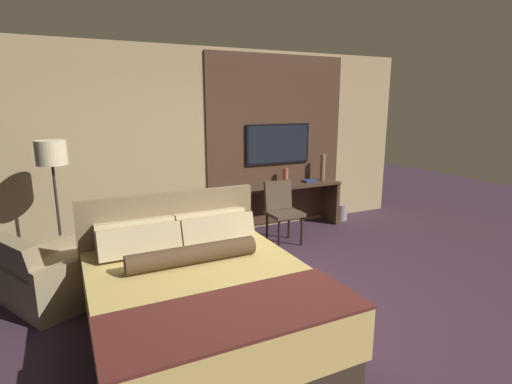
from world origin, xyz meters
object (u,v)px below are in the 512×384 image
Objects in this scene: desk at (283,198)px; tv at (278,144)px; floor_lamp at (52,163)px; waste_bin at (341,212)px; desk_chair at (281,206)px; bed at (201,299)px; book at (309,181)px; vase_tall at (323,167)px; vase_short at (286,176)px; armchair_by_window at (54,279)px.

desk is 0.88m from tv.
floor_lamp is 5.71× the size of waste_bin.
desk_chair is at bearing -4.49° from floor_lamp.
book is (2.68, 2.39, 0.39)m from bed.
bed is 4.89× the size of vase_tall.
book is (0.42, -0.07, -0.11)m from vase_short.
bed is 9.15× the size of book.
waste_bin is (1.50, 0.52, -0.40)m from desk_chair.
desk_chair is 0.56× the size of floor_lamp.
floor_lamp reaches higher than bed.
floor_lamp reaches higher than desk_chair.
desk is 0.89m from vase_tall.
vase_tall is at bearing -12.97° from tv.
book is 0.90m from waste_bin.
vase_tall is at bearing 4.26° from book.
armchair_by_window is 4.03m from book.
bed is 2.52m from floor_lamp.
book is 0.84× the size of waste_bin.
vase_tall is (0.77, -0.18, -0.41)m from tv.
bed is 1.34× the size of floor_lamp.
floor_lamp is 3.81m from book.
bed is 1.71m from armchair_by_window.
desk_chair is at bearing -152.90° from vase_tall.
armchair_by_window is 2.56× the size of vase_tall.
armchair_by_window is at bearing -160.77° from vase_short.
desk_chair is at bearing -115.03° from tv.
vase_tall is 0.34m from book.
waste_bin is (1.15, -0.23, -1.22)m from tv.
floor_lamp reaches higher than armchair_by_window.
vase_tall is 0.90m from waste_bin.
desk is at bearing 47.64° from bed.
desk_chair is 2.06× the size of vase_tall.
waste_bin is at bearing 35.27° from bed.
book reaches higher than waste_bin.
vase_tall is (0.77, 0.01, 0.45)m from desk.
vase_tall is (4.11, 1.15, 0.69)m from armchair_by_window.
armchair_by_window is 4.53× the size of vase_short.
desk is at bearing 5.82° from floor_lamp.
bed is at bearing -62.65° from floor_lamp.
vase_tall is 1.56× the size of waste_bin.
bed is at bearing -132.36° from desk.
vase_short is (3.33, 0.39, -0.47)m from floor_lamp.
tv is 0.71× the size of floor_lamp.
waste_bin is at bearing -103.93° from armchair_by_window.
book is at bearing -21.83° from tv.
tv reaches higher than vase_tall.
bed is at bearing -132.68° from vase_short.
armchair_by_window is at bearing -161.20° from desk.
book is (0.49, -0.01, 0.25)m from desk.
waste_bin is at bearing -11.14° from tv.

